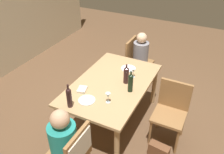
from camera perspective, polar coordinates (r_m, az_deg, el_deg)
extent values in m
plane|color=brown|center=(3.95, 0.00, -10.42)|extent=(10.00, 10.00, 0.00)
cube|color=tan|center=(3.48, 0.00, -1.65)|extent=(1.64, 1.02, 0.04)
cylinder|color=tan|center=(3.09, 1.16, -16.73)|extent=(0.07, 0.07, 0.71)
cylinder|color=tan|center=(4.15, 10.12, -2.16)|extent=(0.07, 0.07, 0.71)
cylinder|color=tan|center=(3.44, -12.48, -11.31)|extent=(0.07, 0.07, 0.71)
cylinder|color=tan|center=(4.41, -0.78, 0.78)|extent=(0.07, 0.07, 0.71)
cylinder|color=olive|center=(4.80, 9.49, 1.26)|extent=(0.04, 0.04, 0.44)
cylinder|color=olive|center=(4.49, 7.95, -1.04)|extent=(0.04, 0.04, 0.44)
cylinder|color=olive|center=(4.90, 5.28, 2.32)|extent=(0.04, 0.04, 0.44)
cylinder|color=olive|center=(4.60, 3.50, 0.15)|extent=(0.04, 0.04, 0.44)
cube|color=olive|center=(4.56, 6.75, 3.25)|extent=(0.44, 0.44, 0.04)
cube|color=olive|center=(4.51, 4.56, 6.47)|extent=(0.44, 0.04, 0.44)
cylinder|color=olive|center=(3.29, -11.39, -17.29)|extent=(0.04, 0.04, 0.44)
cube|color=olive|center=(2.67, -8.03, -16.70)|extent=(0.44, 0.04, 0.44)
cube|color=beige|center=(2.65, -8.06, -16.39)|extent=(0.40, 0.07, 0.31)
cylinder|color=olive|center=(3.45, 15.33, -14.91)|extent=(0.04, 0.04, 0.44)
cylinder|color=olive|center=(3.49, 9.17, -13.15)|extent=(0.04, 0.04, 0.44)
cylinder|color=olive|center=(3.72, 16.72, -10.87)|extent=(0.04, 0.04, 0.44)
cylinder|color=olive|center=(3.76, 11.06, -9.31)|extent=(0.04, 0.04, 0.44)
cube|color=olive|center=(3.44, 13.58, -9.17)|extent=(0.44, 0.44, 0.04)
cube|color=olive|center=(3.44, 14.96, -4.15)|extent=(0.04, 0.44, 0.44)
cylinder|color=#33333D|center=(4.72, 8.44, 0.92)|extent=(0.10, 0.10, 0.46)
cylinder|color=#33333D|center=(4.58, 7.73, -0.10)|extent=(0.10, 0.10, 0.46)
cylinder|color=gray|center=(4.46, 6.93, 5.68)|extent=(0.28, 0.28, 0.44)
sphere|color=beige|center=(4.33, 7.21, 9.36)|extent=(0.19, 0.19, 0.19)
cylinder|color=teal|center=(2.75, -11.62, -15.12)|extent=(0.31, 0.31, 0.48)
sphere|color=tan|center=(2.51, -12.49, -9.92)|extent=(0.21, 0.21, 0.21)
cylinder|color=black|center=(3.25, 4.46, -1.79)|extent=(0.07, 0.07, 0.22)
sphere|color=black|center=(3.18, 4.56, 0.04)|extent=(0.07, 0.07, 0.07)
cylinder|color=black|center=(3.16, 4.59, 0.74)|extent=(0.03, 0.03, 0.07)
cylinder|color=black|center=(3.02, -10.25, -5.28)|extent=(0.07, 0.07, 0.23)
sphere|color=black|center=(2.95, -10.49, -3.35)|extent=(0.07, 0.07, 0.07)
cylinder|color=black|center=(2.92, -10.59, -2.54)|extent=(0.03, 0.03, 0.08)
cylinder|color=black|center=(3.42, 3.42, 0.04)|extent=(0.08, 0.08, 0.20)
sphere|color=black|center=(3.36, 3.49, 1.67)|extent=(0.08, 0.08, 0.08)
cylinder|color=black|center=(3.34, 3.52, 2.41)|extent=(0.03, 0.03, 0.08)
cylinder|color=silver|center=(3.61, 5.08, 0.05)|extent=(0.06, 0.06, 0.00)
cylinder|color=silver|center=(3.59, 5.11, 0.55)|extent=(0.01, 0.01, 0.07)
cone|color=silver|center=(3.55, 5.16, 1.53)|extent=(0.07, 0.07, 0.07)
cylinder|color=silver|center=(3.11, -0.95, -6.08)|extent=(0.06, 0.06, 0.00)
cylinder|color=silver|center=(3.09, -0.96, -5.54)|extent=(0.01, 0.01, 0.07)
cone|color=silver|center=(3.04, -0.97, -4.48)|extent=(0.07, 0.07, 0.07)
cylinder|color=white|center=(3.80, 3.98, 2.05)|extent=(0.24, 0.24, 0.01)
cylinder|color=silver|center=(3.15, -6.10, -5.60)|extent=(0.23, 0.23, 0.01)
cube|color=beige|center=(3.34, -7.20, -2.99)|extent=(0.19, 0.16, 0.03)
cube|color=brown|center=(3.44, 11.22, -17.09)|extent=(0.15, 0.29, 0.22)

